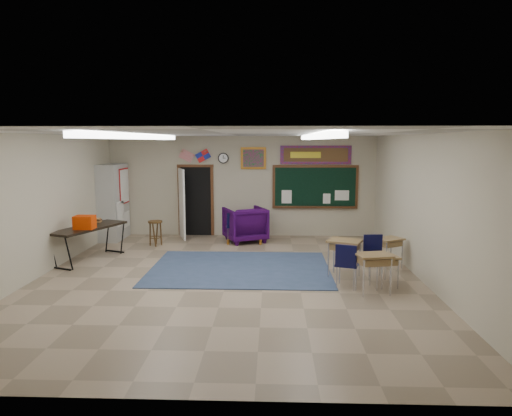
{
  "coord_description": "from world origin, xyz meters",
  "views": [
    {
      "loc": [
        0.92,
        -9.17,
        2.85
      ],
      "look_at": [
        0.54,
        1.5,
        1.28
      ],
      "focal_mm": 32.0,
      "sensor_mm": 36.0,
      "label": 1
    }
  ],
  "objects_px": {
    "student_desk_front_right": "(389,251)",
    "folding_table": "(89,242)",
    "wingback_armchair": "(245,224)",
    "student_desk_front_left": "(344,256)",
    "wooden_stool": "(156,233)"
  },
  "relations": [
    {
      "from": "student_desk_front_left",
      "to": "folding_table",
      "type": "distance_m",
      "value": 6.02
    },
    {
      "from": "wingback_armchair",
      "to": "folding_table",
      "type": "xyz_separation_m",
      "value": [
        -3.61,
        -2.26,
        -0.04
      ]
    },
    {
      "from": "student_desk_front_left",
      "to": "wooden_stool",
      "type": "height_order",
      "value": "student_desk_front_left"
    },
    {
      "from": "student_desk_front_right",
      "to": "wooden_stool",
      "type": "xyz_separation_m",
      "value": [
        -5.85,
        2.06,
        -0.03
      ]
    },
    {
      "from": "wingback_armchair",
      "to": "folding_table",
      "type": "distance_m",
      "value": 4.27
    },
    {
      "from": "student_desk_front_left",
      "to": "wooden_stool",
      "type": "distance_m",
      "value": 5.49
    },
    {
      "from": "student_desk_front_right",
      "to": "wingback_armchair",
      "type": "bearing_deg",
      "value": 111.37
    },
    {
      "from": "wooden_stool",
      "to": "student_desk_front_right",
      "type": "bearing_deg",
      "value": -19.41
    },
    {
      "from": "folding_table",
      "to": "wingback_armchair",
      "type": "bearing_deg",
      "value": 53.57
    },
    {
      "from": "student_desk_front_left",
      "to": "student_desk_front_right",
      "type": "distance_m",
      "value": 1.33
    },
    {
      "from": "folding_table",
      "to": "wooden_stool",
      "type": "distance_m",
      "value": 2.02
    },
    {
      "from": "student_desk_front_right",
      "to": "folding_table",
      "type": "relative_size",
      "value": 0.34
    },
    {
      "from": "wingback_armchair",
      "to": "folding_table",
      "type": "height_order",
      "value": "folding_table"
    },
    {
      "from": "student_desk_front_right",
      "to": "folding_table",
      "type": "distance_m",
      "value": 7.04
    },
    {
      "from": "folding_table",
      "to": "wooden_stool",
      "type": "xyz_separation_m",
      "value": [
        1.18,
        1.64,
        -0.1
      ]
    }
  ]
}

